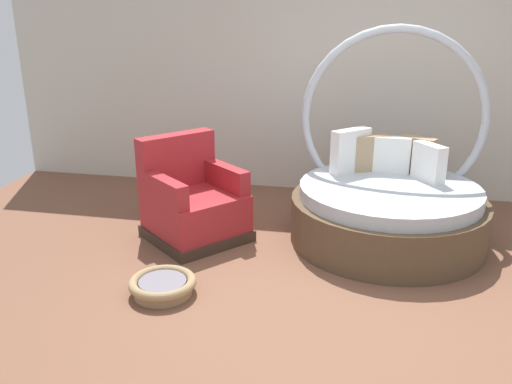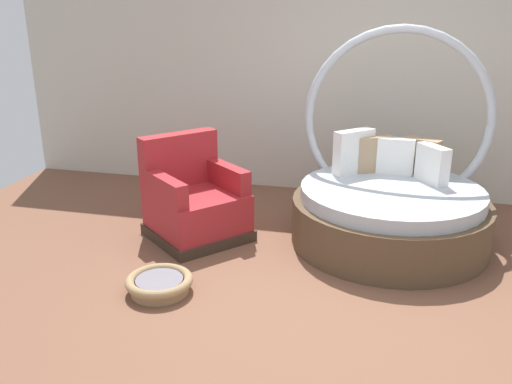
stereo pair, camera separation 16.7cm
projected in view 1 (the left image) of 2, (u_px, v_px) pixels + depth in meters
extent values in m
cube|color=brown|center=(322.00, 299.00, 4.02)|extent=(8.00, 8.00, 0.02)
cube|color=beige|center=(347.00, 77.00, 5.95)|extent=(8.00, 0.12, 2.62)
cylinder|color=brown|center=(387.00, 220.00, 4.92)|extent=(1.76, 1.76, 0.42)
cylinder|color=#B2BCC6|center=(389.00, 192.00, 4.83)|extent=(1.61, 1.61, 0.12)
torus|color=#B2BCC6|center=(393.00, 120.00, 5.09)|extent=(1.75, 0.08, 1.75)
cube|color=white|center=(429.00, 162.00, 4.91)|extent=(0.30, 0.35, 0.34)
cube|color=tan|center=(417.00, 155.00, 5.14)|extent=(0.36, 0.27, 0.35)
cube|color=white|center=(392.00, 154.00, 5.16)|extent=(0.35, 0.13, 0.34)
cube|color=tan|center=(371.00, 153.00, 5.20)|extent=(0.37, 0.24, 0.35)
cube|color=white|center=(351.00, 151.00, 5.15)|extent=(0.38, 0.38, 0.42)
cube|color=#38281E|center=(197.00, 233.00, 5.03)|extent=(1.12, 1.12, 0.10)
cube|color=#A32328|center=(196.00, 211.00, 4.95)|extent=(1.07, 1.07, 0.34)
cube|color=#A32328|center=(177.00, 160.00, 5.05)|extent=(0.61, 0.68, 0.50)
cube|color=#A32328|center=(163.00, 189.00, 4.68)|extent=(0.60, 0.53, 0.22)
cube|color=#A32328|center=(224.00, 176.00, 5.05)|extent=(0.60, 0.53, 0.22)
cylinder|color=#9E7F56|center=(163.00, 290.00, 4.06)|extent=(0.44, 0.44, 0.06)
torus|color=#9E7F56|center=(163.00, 283.00, 4.04)|extent=(0.51, 0.51, 0.07)
cylinder|color=slate|center=(163.00, 284.00, 4.04)|extent=(0.36, 0.36, 0.05)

